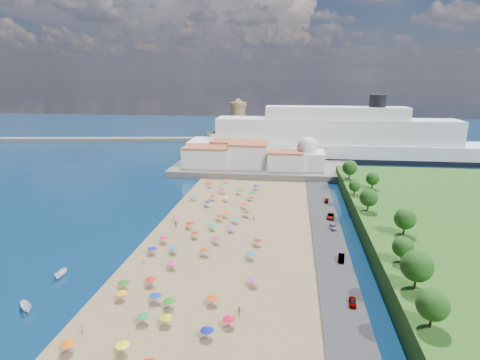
# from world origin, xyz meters

# --- Properties ---
(ground) EXTENTS (700.00, 700.00, 0.00)m
(ground) POSITION_xyz_m (0.00, 0.00, 0.00)
(ground) COLOR #071938
(ground) RESTS_ON ground
(terrace) EXTENTS (90.00, 36.00, 3.00)m
(terrace) POSITION_xyz_m (10.00, 73.00, 1.50)
(terrace) COLOR #59544C
(terrace) RESTS_ON ground
(jetty) EXTENTS (18.00, 70.00, 2.40)m
(jetty) POSITION_xyz_m (-12.00, 108.00, 1.20)
(jetty) COLOR #59544C
(jetty) RESTS_ON ground
(breakwater) EXTENTS (199.03, 34.77, 2.60)m
(breakwater) POSITION_xyz_m (-110.00, 153.00, 1.30)
(breakwater) COLOR #59544C
(breakwater) RESTS_ON ground
(waterfront_buildings) EXTENTS (57.00, 29.00, 11.00)m
(waterfront_buildings) POSITION_xyz_m (-3.05, 73.64, 7.88)
(waterfront_buildings) COLOR silver
(waterfront_buildings) RESTS_ON terrace
(domed_building) EXTENTS (16.00, 16.00, 15.00)m
(domed_building) POSITION_xyz_m (30.00, 71.00, 8.97)
(domed_building) COLOR silver
(domed_building) RESTS_ON terrace
(fortress) EXTENTS (40.00, 40.00, 32.40)m
(fortress) POSITION_xyz_m (-12.00, 138.00, 6.68)
(fortress) COLOR #A18950
(fortress) RESTS_ON ground
(cruise_ship) EXTENTS (164.30, 25.30, 35.89)m
(cruise_ship) POSITION_xyz_m (46.02, 108.22, 10.63)
(cruise_ship) COLOR black
(cruise_ship) RESTS_ON ground
(beach_parasols) EXTENTS (31.30, 118.02, 2.20)m
(beach_parasols) POSITION_xyz_m (-1.02, -11.07, 2.15)
(beach_parasols) COLOR gray
(beach_parasols) RESTS_ON beach
(beachgoers) EXTENTS (30.77, 105.51, 1.85)m
(beachgoers) POSITION_xyz_m (-4.30, 1.14, 1.14)
(beachgoers) COLOR tan
(beachgoers) RESTS_ON beach
(moored_boats) EXTENTS (4.41, 18.08, 1.69)m
(moored_boats) POSITION_xyz_m (-29.16, -46.91, 0.83)
(moored_boats) COLOR white
(moored_boats) RESTS_ON ground
(parked_cars) EXTENTS (3.07, 72.51, 1.44)m
(parked_cars) POSITION_xyz_m (36.00, -4.54, 1.38)
(parked_cars) COLOR gray
(parked_cars) RESTS_ON promenade
(hillside_trees) EXTENTS (12.18, 103.41, 7.78)m
(hillside_trees) POSITION_xyz_m (47.62, -10.79, 10.18)
(hillside_trees) COLOR #382314
(hillside_trees) RESTS_ON hillside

